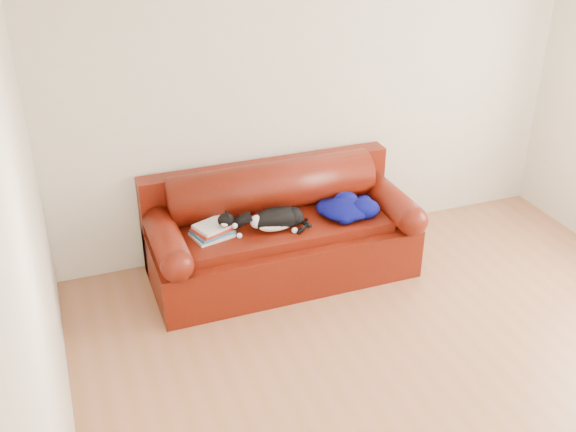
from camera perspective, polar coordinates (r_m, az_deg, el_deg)
name	(u,v)px	position (r m, az deg, el deg)	size (l,w,h in m)	color
ground	(428,374)	(4.71, 11.74, -12.98)	(4.50, 4.50, 0.00)	#935E3A
room_shell	(475,138)	(3.91, 15.55, 6.40)	(4.52, 4.02, 2.61)	beige
sofa_base	(282,248)	(5.46, -0.53, -2.77)	(2.10, 0.90, 0.50)	#3A0207
sofa_back	(272,202)	(5.52, -1.40, 1.16)	(2.10, 1.01, 0.88)	#3A0207
book_stack	(213,230)	(5.12, -6.38, -1.23)	(0.33, 0.29, 0.10)	beige
cat	(277,219)	(5.18, -0.98, -0.29)	(0.58, 0.28, 0.21)	black
blanket	(347,208)	(5.40, 5.02, 0.71)	(0.50, 0.43, 0.15)	#060241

